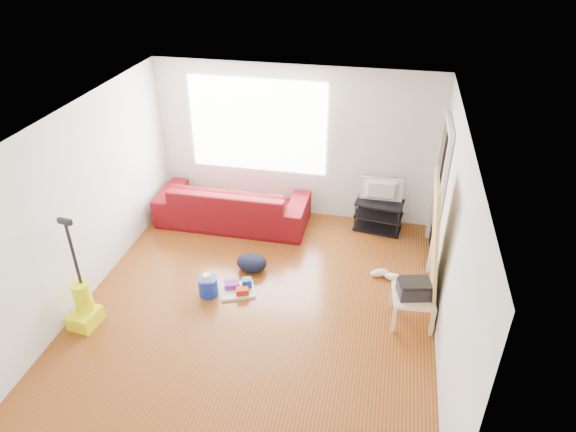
% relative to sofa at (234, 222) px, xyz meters
% --- Properties ---
extents(room, '(4.51, 5.01, 2.51)m').
position_rel_sofa_xyz_m(room, '(0.98, -1.80, 1.25)').
color(room, maroon).
rests_on(room, ground).
extents(sofa, '(2.42, 0.95, 0.71)m').
position_rel_sofa_xyz_m(sofa, '(0.00, 0.00, 0.00)').
color(sofa, '#560515').
rests_on(sofa, ground).
extents(tv_stand, '(0.78, 0.52, 0.50)m').
position_rel_sofa_xyz_m(tv_stand, '(2.33, 0.27, 0.26)').
color(tv_stand, black).
rests_on(tv_stand, ground).
extents(tv, '(0.67, 0.09, 0.38)m').
position_rel_sofa_xyz_m(tv, '(2.33, 0.27, 0.70)').
color(tv, black).
rests_on(tv, tv_stand).
extents(side_table, '(0.54, 0.54, 0.41)m').
position_rel_sofa_xyz_m(side_table, '(2.86, -1.81, 0.35)').
color(side_table, '#E0BD84').
rests_on(side_table, ground).
extents(printer, '(0.45, 0.38, 0.21)m').
position_rel_sofa_xyz_m(printer, '(2.86, -1.81, 0.51)').
color(printer, black).
rests_on(printer, side_table).
extents(bucket, '(0.29, 0.29, 0.26)m').
position_rel_sofa_xyz_m(bucket, '(0.21, -1.84, 0.00)').
color(bucket, navy).
rests_on(bucket, ground).
extents(toilet_paper, '(0.11, 0.11, 0.10)m').
position_rel_sofa_xyz_m(toilet_paper, '(0.22, -1.88, 0.18)').
color(toilet_paper, silver).
rests_on(toilet_paper, bucket).
extents(cleaning_tray, '(0.56, 0.51, 0.16)m').
position_rel_sofa_xyz_m(cleaning_tray, '(0.59, -1.70, 0.05)').
color(cleaning_tray, silver).
rests_on(cleaning_tray, ground).
extents(backpack, '(0.46, 0.38, 0.24)m').
position_rel_sofa_xyz_m(backpack, '(0.64, -1.20, 0.00)').
color(backpack, black).
rests_on(backpack, ground).
extents(sneakers, '(0.50, 0.25, 0.11)m').
position_rel_sofa_xyz_m(sneakers, '(2.53, -1.00, 0.06)').
color(sneakers, silver).
rests_on(sneakers, ground).
extents(vacuum, '(0.35, 0.39, 1.48)m').
position_rel_sofa_xyz_m(vacuum, '(-1.09, -2.68, 0.27)').
color(vacuum, yellow).
rests_on(vacuum, ground).
extents(door_panel, '(0.24, 0.76, 1.89)m').
position_rel_sofa_xyz_m(door_panel, '(3.04, -1.60, 0.00)').
color(door_panel, tan).
rests_on(door_panel, ground).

